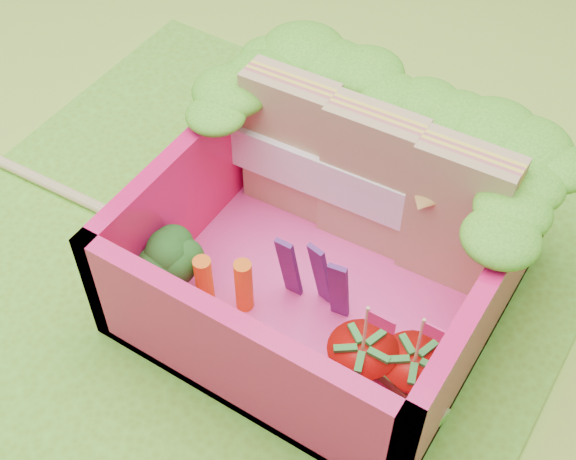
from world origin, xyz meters
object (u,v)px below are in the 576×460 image
(broccoli, at_px, (169,257))
(chopsticks, at_px, (36,178))
(bento_box, at_px, (330,246))
(sandwich_stack, at_px, (371,180))
(strawberry_right, at_px, (411,377))
(strawberry_left, at_px, (360,367))

(broccoli, height_order, chopsticks, broccoli)
(bento_box, xyz_separation_m, sandwich_stack, (0.00, 0.30, 0.10))
(bento_box, bearing_deg, strawberry_right, -30.01)
(sandwich_stack, bearing_deg, bento_box, -90.92)
(sandwich_stack, xyz_separation_m, chopsticks, (-1.43, -0.48, -0.35))
(sandwich_stack, relative_size, broccoli, 3.89)
(broccoli, relative_size, chopsticks, 0.15)
(bento_box, xyz_separation_m, chopsticks, (-1.42, -0.18, -0.25))
(bento_box, distance_m, strawberry_right, 0.59)
(strawberry_left, bearing_deg, bento_box, 133.73)
(broccoli, bearing_deg, strawberry_right, 2.77)
(strawberry_right, relative_size, chopsticks, 0.23)
(broccoli, xyz_separation_m, chopsticks, (-0.91, 0.16, -0.20))
(broccoli, xyz_separation_m, strawberry_right, (1.01, 0.05, -0.04))
(broccoli, relative_size, strawberry_right, 0.64)
(broccoli, relative_size, strawberry_left, 0.63)
(sandwich_stack, distance_m, chopsticks, 1.55)
(strawberry_left, relative_size, chopsticks, 0.23)
(sandwich_stack, relative_size, strawberry_left, 2.45)
(broccoli, distance_m, chopsticks, 0.94)
(sandwich_stack, height_order, broccoli, sandwich_stack)
(broccoli, distance_m, strawberry_right, 1.02)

